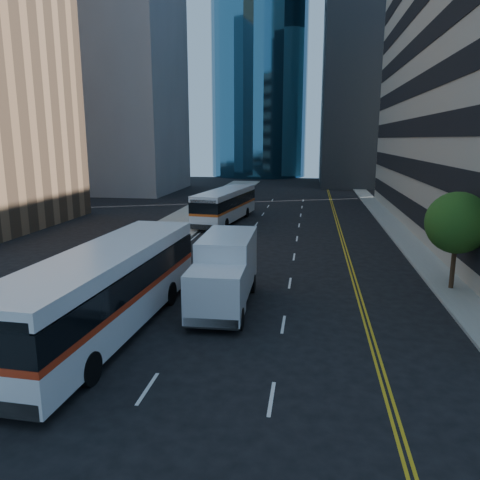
{
  "coord_description": "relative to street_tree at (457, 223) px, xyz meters",
  "views": [
    {
      "loc": [
        1.51,
        -17.09,
        7.87
      ],
      "look_at": [
        -2.02,
        6.03,
        2.8
      ],
      "focal_mm": 35.0,
      "sensor_mm": 36.0,
      "label": 1
    }
  ],
  "objects": [
    {
      "name": "ground",
      "position": [
        -9.0,
        -8.0,
        -3.64
      ],
      "size": [
        160.0,
        160.0,
        0.0
      ],
      "primitive_type": "plane",
      "color": "black",
      "rests_on": "ground"
    },
    {
      "name": "sidewalk_west",
      "position": [
        -19.5,
        17.0,
        -3.57
      ],
      "size": [
        5.0,
        90.0,
        0.15
      ],
      "primitive_type": "cube",
      "color": "gray",
      "rests_on": "ground"
    },
    {
      "name": "sidewalk_east",
      "position": [
        -0.0,
        17.0,
        -3.57
      ],
      "size": [
        2.0,
        90.0,
        0.15
      ],
      "primitive_type": "cube",
      "color": "gray",
      "rests_on": "ground"
    },
    {
      "name": "office_tower_north",
      "position": [
        9.0,
        64.0,
        26.36
      ],
      "size": [
        30.0,
        28.0,
        60.0
      ],
      "primitive_type": "cube",
      "color": "gray",
      "rests_on": "ground"
    },
    {
      "name": "midrise_west",
      "position": [
        -37.0,
        44.0,
        13.86
      ],
      "size": [
        18.0,
        18.0,
        35.0
      ],
      "primitive_type": "cube",
      "color": "gray",
      "rests_on": "ground"
    },
    {
      "name": "street_tree",
      "position": [
        0.0,
        0.0,
        0.0
      ],
      "size": [
        3.2,
        3.2,
        5.1
      ],
      "color": "#332114",
      "rests_on": "sidewalk_east"
    },
    {
      "name": "bus_front",
      "position": [
        -15.6,
        -7.92,
        -1.73
      ],
      "size": [
        3.57,
        13.71,
        3.51
      ],
      "rotation": [
        0.0,
        0.0,
        -0.04
      ],
      "color": "white",
      "rests_on": "ground"
    },
    {
      "name": "bus_rear",
      "position": [
        -15.6,
        18.83,
        -1.94
      ],
      "size": [
        4.25,
        12.29,
        3.11
      ],
      "rotation": [
        0.0,
        0.0,
        -0.14
      ],
      "color": "silver",
      "rests_on": "ground"
    },
    {
      "name": "box_truck",
      "position": [
        -11.41,
        -4.15,
        -1.89
      ],
      "size": [
        2.53,
        6.99,
        3.32
      ],
      "rotation": [
        0.0,
        0.0,
        0.02
      ],
      "color": "silver",
      "rests_on": "ground"
    }
  ]
}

